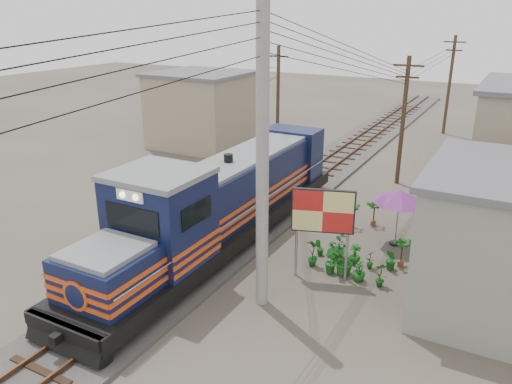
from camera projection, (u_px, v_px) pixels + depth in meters
The scene contains 14 objects.
ground at pixel (185, 271), 18.69m from camera, with size 120.00×120.00×0.00m, color #473F35.
ballast at pixel (295, 190), 26.92m from camera, with size 3.60×70.00×0.16m, color #595651.
track at pixel (295, 187), 26.86m from camera, with size 1.15×70.00×0.12m.
locomotive at pixel (221, 204), 20.23m from camera, with size 3.05×16.63×4.12m.
utility_pole_main at pixel (262, 158), 15.00m from camera, with size 0.40×0.40×10.00m.
wooden_pole_mid at pixel (403, 119), 26.99m from camera, with size 1.60×0.24×7.00m.
wooden_pole_far at pixel (450, 83), 38.34m from camera, with size 1.60×0.24×7.50m.
wooden_pole_left at pixel (278, 95), 34.55m from camera, with size 1.60×0.24×7.00m.
power_lines at pixel (283, 48), 23.19m from camera, with size 9.65×19.00×3.30m.
shophouse_left at pixel (202, 109), 35.50m from camera, with size 6.30×6.30×5.20m.
billboard at pixel (323, 214), 17.40m from camera, with size 2.14×0.79×3.41m.
market_umbrella at pixel (400, 196), 20.09m from camera, with size 2.91×2.91×2.43m.
vendor at pixel (420, 220), 21.40m from camera, with size 0.54×0.36×1.49m, color black.
plant_nursery at pixel (345, 258), 18.66m from camera, with size 3.32×2.23×1.13m.
Camera 1 is at (10.21, -13.29, 9.17)m, focal length 35.00 mm.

